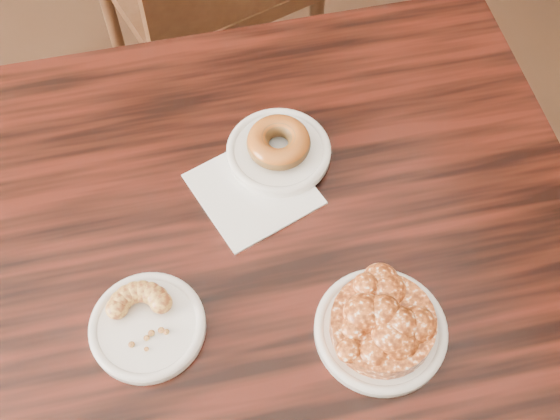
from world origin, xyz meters
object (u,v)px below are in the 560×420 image
object	(u,v)px
cafe_table	(278,366)
apple_fritter	(383,322)
glazed_donut	(279,143)
cruller_fragment	(145,321)

from	to	relation	value
cafe_table	apple_fritter	xyz separation A→B (m)	(0.10, -0.11, 0.41)
cafe_table	glazed_donut	distance (m)	0.45
apple_fritter	cruller_fragment	distance (m)	0.29
cafe_table	glazed_donut	bearing A→B (deg)	76.89
cruller_fragment	apple_fritter	bearing A→B (deg)	-18.97
glazed_donut	cruller_fragment	size ratio (longest dim) A/B	0.94
cruller_fragment	glazed_donut	bearing A→B (deg)	40.31
apple_fritter	cruller_fragment	xyz separation A→B (m)	(-0.28, 0.10, -0.01)
glazed_donut	apple_fritter	distance (m)	0.30
cafe_table	cruller_fragment	bearing A→B (deg)	-168.40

